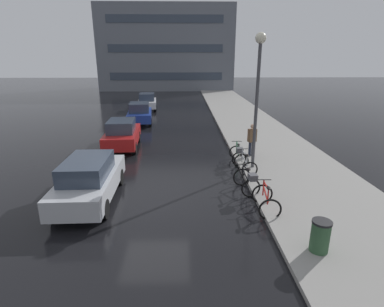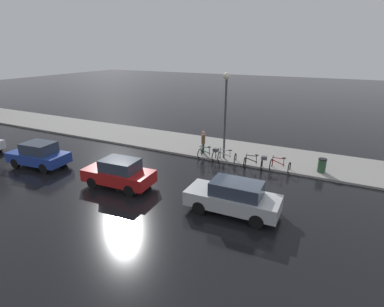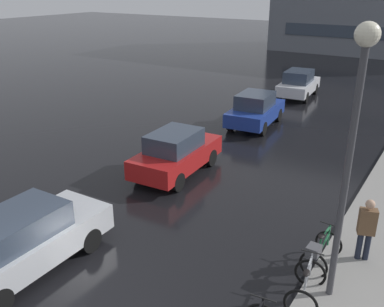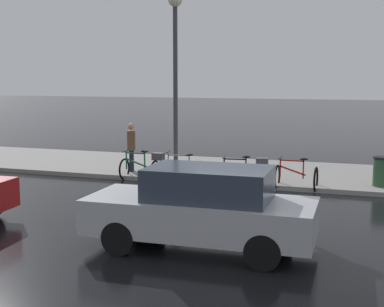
% 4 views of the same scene
% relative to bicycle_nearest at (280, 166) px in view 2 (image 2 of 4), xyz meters
% --- Properties ---
extents(ground_plane, '(140.00, 140.00, 0.00)m').
position_rel_bicycle_nearest_xyz_m(ground_plane, '(-3.76, 0.86, -0.40)').
color(ground_plane, black).
extents(sidewalk_kerb, '(4.80, 60.00, 0.14)m').
position_rel_bicycle_nearest_xyz_m(sidewalk_kerb, '(2.24, 10.86, -0.33)').
color(sidewalk_kerb, gray).
rests_on(sidewalk_kerb, ground).
extents(bicycle_nearest, '(0.76, 1.19, 0.97)m').
position_rel_bicycle_nearest_xyz_m(bicycle_nearest, '(0.00, 0.00, 0.00)').
color(bicycle_nearest, black).
rests_on(bicycle_nearest, ground).
extents(bicycle_second, '(0.86, 1.44, 1.00)m').
position_rel_bicycle_nearest_xyz_m(bicycle_second, '(-0.31, 1.46, 0.10)').
color(bicycle_second, black).
rests_on(bicycle_second, ground).
extents(bicycle_third, '(0.87, 1.25, 0.99)m').
position_rel_bicycle_nearest_xyz_m(bicycle_third, '(0.00, 3.48, -0.01)').
color(bicycle_third, black).
rests_on(bicycle_third, ground).
extents(bicycle_farthest, '(0.73, 1.42, 0.98)m').
position_rel_bicycle_nearest_xyz_m(bicycle_farthest, '(-0.10, 4.75, 0.09)').
color(bicycle_farthest, black).
rests_on(bicycle_farthest, ground).
extents(car_silver, '(1.80, 4.35, 1.60)m').
position_rel_bicycle_nearest_xyz_m(car_silver, '(-5.98, 0.96, 0.40)').
color(car_silver, '#B2B5BA').
rests_on(car_silver, ground).
extents(car_red, '(1.92, 3.99, 1.61)m').
position_rel_bicycle_nearest_xyz_m(car_red, '(-6.12, 7.50, 0.40)').
color(car_red, '#AD1919').
rests_on(car_red, ground).
extents(car_blue, '(2.11, 4.00, 1.62)m').
position_rel_bicycle_nearest_xyz_m(car_blue, '(-6.08, 14.07, 0.40)').
color(car_blue, navy).
rests_on(car_blue, ground).
extents(pedestrian, '(0.46, 0.36, 1.75)m').
position_rel_bicycle_nearest_xyz_m(pedestrian, '(0.71, 5.56, 0.58)').
color(pedestrian, '#1E2333').
rests_on(pedestrian, ground).
extents(streetlamp, '(0.44, 0.44, 5.83)m').
position_rel_bicycle_nearest_xyz_m(streetlamp, '(0.41, 3.87, 3.61)').
color(streetlamp, '#424247').
rests_on(streetlamp, ground).
extents(trash_bin, '(0.49, 0.49, 0.99)m').
position_rel_bicycle_nearest_xyz_m(trash_bin, '(0.75, -2.33, 0.10)').
color(trash_bin, '#2D5133').
rests_on(trash_bin, ground).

